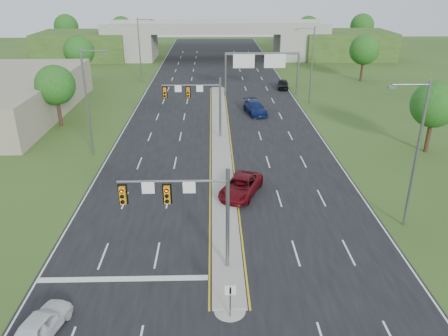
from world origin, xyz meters
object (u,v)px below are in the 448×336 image
keep_right_sign (230,296)px  sign_gantry (261,62)px  signal_mast_far (200,98)px  car_far_a (241,186)px  overpass (216,43)px  car_far_c (283,84)px  signal_mast_near (190,204)px  car_white (41,324)px  car_far_b (255,108)px

keep_right_sign → sign_gantry: size_ratio=0.19×
signal_mast_far → car_far_a: signal_mast_far is taller
overpass → keep_right_sign: bearing=-90.0°
signal_mast_far → car_far_c: 28.08m
signal_mast_far → sign_gantry: 21.91m
signal_mast_near → car_far_a: 11.75m
signal_mast_far → car_white: bearing=-104.0°
overpass → car_far_b: bearing=-83.8°
sign_gantry → car_far_a: (-5.18, -34.57, -4.44)m
signal_mast_far → car_white: (-7.59, -30.43, -4.02)m
keep_right_sign → car_far_c: bearing=78.5°
keep_right_sign → car_far_c: keep_right_sign is taller
sign_gantry → car_white: size_ratio=2.87×
signal_mast_far → car_far_a: size_ratio=1.25×
keep_right_sign → car_far_b: 39.49m
car_far_c → car_far_b: bearing=-105.3°
keep_right_sign → overpass: size_ratio=0.03×
signal_mast_far → overpass: bearing=87.6°
keep_right_sign → overpass: (0.00, 84.53, 2.04)m
signal_mast_far → car_far_b: 12.71m
signal_mast_near → signal_mast_far: (0.00, 25.00, 0.00)m
signal_mast_near → car_white: size_ratio=1.73×
keep_right_sign → car_white: bearing=-174.4°
car_white → car_far_c: size_ratio=0.93×
car_far_b → overpass: bearing=85.1°
car_far_b → car_far_c: bearing=56.5°
sign_gantry → car_white: 53.26m
signal_mast_near → car_white: (-7.59, -5.43, -4.02)m
car_far_b → car_far_c: 15.91m
car_far_c → overpass: bearing=116.9°
car_far_c → keep_right_sign: bearing=-94.4°
keep_right_sign → car_far_a: 14.97m
overpass → car_far_a: (1.50, -69.65, -2.76)m
signal_mast_near → car_white: bearing=-144.5°
car_far_c → signal_mast_near: bearing=-97.9°
car_far_c → car_white: bearing=-103.7°
signal_mast_near → car_far_a: bearing=70.1°
sign_gantry → car_white: (-16.54, -50.42, -4.53)m
car_white → car_far_b: (14.80, 40.15, 0.12)m
signal_mast_near → keep_right_sign: size_ratio=3.18×
keep_right_sign → car_far_b: size_ratio=0.39×
signal_mast_near → overpass: overpass is taller
signal_mast_far → keep_right_sign: (2.26, -29.45, -3.21)m
signal_mast_far → car_far_b: signal_mast_far is taller
car_far_a → car_far_c: car_far_a is taller
sign_gantry → car_far_b: 11.31m
signal_mast_far → keep_right_sign: bearing=-85.6°
signal_mast_near → keep_right_sign: (2.26, -4.45, -3.21)m
car_far_b → car_far_c: size_ratio=1.29×
signal_mast_far → keep_right_sign: signal_mast_far is taller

